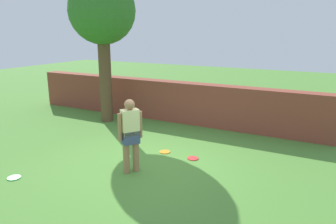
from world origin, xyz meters
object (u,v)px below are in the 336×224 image
person (130,133)px  frisbee_green (14,178)px  tree (102,14)px  frisbee_red (193,158)px  frisbee_orange (165,152)px

person → frisbee_green: 2.60m
person → frisbee_green: bearing=-19.2°
tree → frisbee_red: tree is taller
frisbee_orange → frisbee_green: 3.47m
frisbee_red → frisbee_orange: bearing=176.3°
frisbee_orange → frisbee_green: bearing=-127.1°
frisbee_orange → frisbee_red: (0.80, -0.05, 0.00)m
person → frisbee_orange: person is taller
frisbee_green → frisbee_red: size_ratio=1.00×
person → frisbee_red: person is taller
tree → frisbee_orange: bearing=-27.6°
frisbee_green → frisbee_red: (2.89, 2.71, 0.00)m
frisbee_orange → frisbee_red: same height
person → frisbee_green: person is taller
tree → person: (3.03, -2.98, -2.60)m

